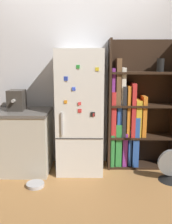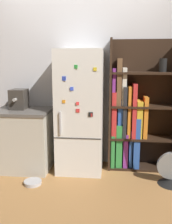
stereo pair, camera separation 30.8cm
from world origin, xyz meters
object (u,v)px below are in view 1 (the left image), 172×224
(espresso_machine, at_px, (17,100))
(pet_bowl, at_px, (35,184))
(guitar, at_px, (172,169))
(bookshelf, at_px, (133,114))
(refrigerator, at_px, (80,112))

(espresso_machine, xyz_separation_m, pet_bowl, (0.33, -0.54, -0.98))
(guitar, bearing_deg, espresso_machine, 170.08)
(espresso_machine, height_order, pet_bowl, espresso_machine)
(bookshelf, height_order, pet_bowl, bookshelf)
(bookshelf, distance_m, guitar, 0.91)
(pet_bowl, bearing_deg, bookshelf, 27.68)
(refrigerator, relative_size, espresso_machine, 5.44)
(refrigerator, distance_m, guitar, 1.43)
(bookshelf, xyz_separation_m, guitar, (0.45, -0.50, -0.61))
(guitar, relative_size, pet_bowl, 5.06)
(refrigerator, height_order, bookshelf, bookshelf)
(refrigerator, xyz_separation_m, bookshelf, (0.76, 0.15, -0.07))
(refrigerator, relative_size, bookshelf, 0.92)
(refrigerator, xyz_separation_m, guitar, (1.21, -0.35, -0.68))
(bookshelf, bearing_deg, refrigerator, -168.46)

